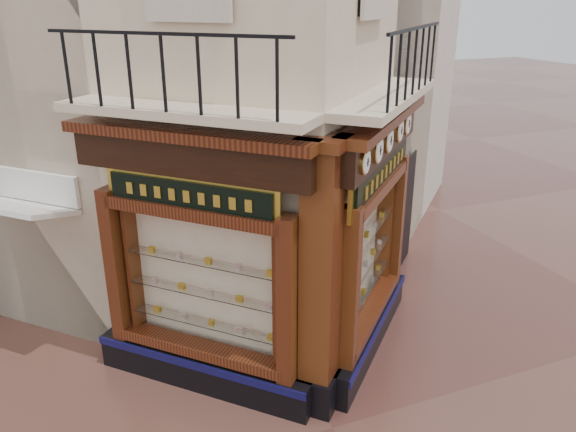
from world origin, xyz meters
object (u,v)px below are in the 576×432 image
clock_e (407,123)px  signboard_left (189,195)px  clock_a (365,162)px  signboard_right (382,171)px  clock_b (378,150)px  awning (43,349)px  clock_d (399,130)px  corner_pilaster (320,287)px  clock_c (389,140)px

clock_e → signboard_left: bearing=145.5°
clock_a → signboard_right: clock_a is taller
clock_b → signboard_left: 2.59m
clock_e → signboard_right: (-0.85, -0.70, -0.52)m
awning → signboard_right: size_ratio=0.73×
clock_d → awning: clock_d is taller
corner_pilaster → clock_a: bearing=-49.9°
signboard_left → signboard_right: (2.92, 0.00, 0.00)m
signboard_right → awning: bearing=113.9°
clock_b → signboard_right: size_ratio=0.17×
clock_c → clock_a: bearing=180.0°
clock_d → signboard_left: bearing=140.1°
clock_b → clock_c: (0.42, 0.42, -0.00)m
corner_pilaster → signboard_left: corner_pilaster is taller
clock_a → signboard_left: size_ratio=0.18×
clock_b → signboard_left: bearing=121.0°
clock_c → signboard_right: size_ratio=0.17×
clock_a → clock_d: bearing=0.0°
clock_e → clock_b: bearing=-180.0°
clock_d → clock_e: 0.56m
corner_pilaster → clock_b: 1.99m
clock_a → signboard_left: 2.34m
corner_pilaster → clock_e: size_ratio=10.45×
clock_b → signboard_left: (-2.46, 0.62, -0.52)m
clock_b → clock_d: 1.30m
clock_a → awning: size_ratio=0.21×
corner_pilaster → clock_a: corner_pilaster is taller
clock_d → signboard_right: (-0.46, -0.30, -0.52)m
clock_a → signboard_left: clock_a is taller
clock_c → clock_d: 0.70m
corner_pilaster → clock_a: (0.56, -0.05, 1.67)m
clock_e → awning: (-6.03, 1.30, -3.62)m
corner_pilaster → clock_c: 2.35m
clock_b → clock_e: (1.31, 1.31, 0.00)m
clock_d → signboard_right: bearing=168.4°
clock_c → corner_pilaster: bearing=165.0°
clock_b → clock_c: size_ratio=1.00×
awning → signboard_left: signboard_left is taller
awning → signboard_left: 4.32m
awning → signboard_left: (2.26, -2.00, 3.10)m
clock_a → clock_c: size_ratio=0.88×
signboard_left → awning: bearing=3.5°
corner_pilaster → signboard_right: bearing=-10.2°
corner_pilaster → clock_c: corner_pilaster is taller
clock_a → clock_c: 1.23m
signboard_left → clock_e: bearing=-124.5°
clock_c → clock_e: (0.89, 0.89, 0.00)m
corner_pilaster → clock_a: 1.76m
corner_pilaster → clock_d: size_ratio=10.62×
clock_b → awning: (-4.72, 2.61, -3.62)m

